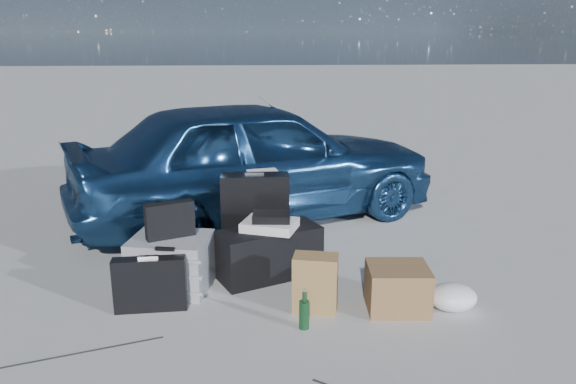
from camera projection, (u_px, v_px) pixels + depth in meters
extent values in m
plane|color=#AAAAA5|center=(266.00, 317.00, 3.83)|extent=(60.00, 60.00, 0.00)
imported|color=#275384|center=(256.00, 160.00, 5.67)|extent=(3.99, 2.78, 1.26)
cube|color=#989A9D|center=(171.00, 263.00, 4.21)|extent=(0.64, 0.56, 0.41)
cube|color=black|center=(170.00, 220.00, 4.12)|extent=(0.36, 0.22, 0.27)
cube|color=black|center=(150.00, 284.00, 3.88)|extent=(0.50, 0.14, 0.38)
cube|color=black|center=(255.00, 217.00, 4.75)|extent=(0.57, 0.21, 0.73)
cube|color=black|center=(263.00, 223.00, 4.94)|extent=(0.43, 0.16, 0.51)
cube|color=white|center=(264.00, 183.00, 4.86)|extent=(0.30, 0.26, 0.21)
cube|color=black|center=(269.00, 253.00, 4.41)|extent=(0.86, 0.64, 0.40)
cube|color=white|center=(270.00, 225.00, 4.34)|extent=(0.48, 0.42, 0.07)
cube|color=black|center=(271.00, 217.00, 4.33)|extent=(0.30, 0.23, 0.06)
cube|color=#8F623E|center=(315.00, 283.00, 3.87)|extent=(0.33, 0.24, 0.40)
cube|color=brown|center=(398.00, 288.00, 3.90)|extent=(0.44, 0.39, 0.31)
ellipsoid|color=white|center=(453.00, 297.00, 3.91)|extent=(0.35, 0.30, 0.19)
cylinder|color=#0F3417|center=(304.00, 310.00, 3.65)|extent=(0.08, 0.08, 0.26)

